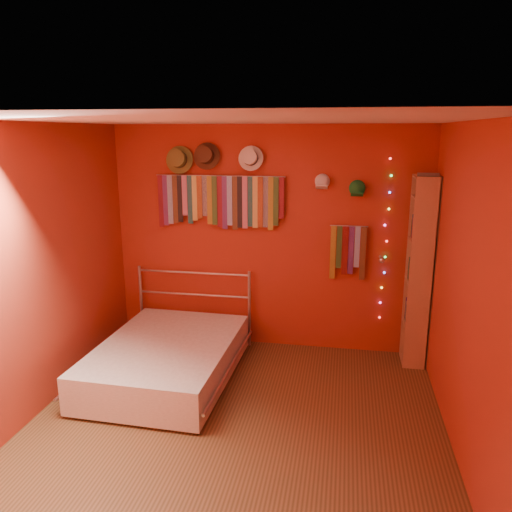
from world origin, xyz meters
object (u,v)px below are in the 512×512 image
Objects in this scene: bed at (167,359)px; tie_rack at (220,200)px; reading_lamp at (382,260)px; bookshelf at (423,272)px.

tie_rack is at bearing 73.36° from bed.
bookshelf is (0.42, -0.01, -0.10)m from reading_lamp.
tie_rack is 1.86m from reading_lamp.
reading_lamp is 0.44m from bookshelf.
bookshelf reaches higher than bed.
bookshelf is 1.07× the size of bed.
tie_rack is 2.29m from bookshelf.
reading_lamp reaches higher than bed.
tie_rack is at bearing 175.94° from bookshelf.
reading_lamp is 0.13× the size of bookshelf.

